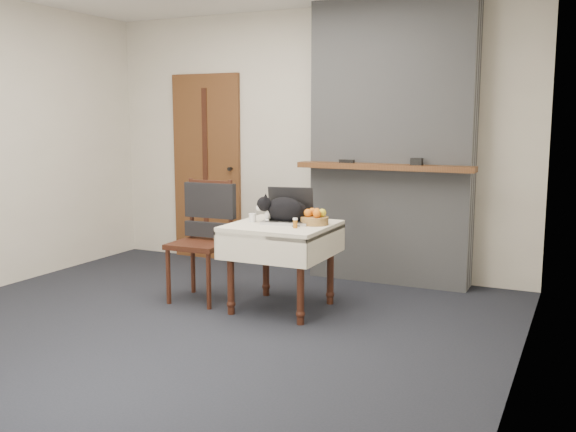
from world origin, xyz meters
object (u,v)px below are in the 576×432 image
cat (286,210)px  pill_bottle (295,223)px  fruit_basket (315,218)px  laptop (288,214)px  cream_jar (253,218)px  side_table (282,238)px  chair (206,223)px  door (207,168)px

cat → pill_bottle: cat is taller
pill_bottle → fruit_basket: bearing=72.4°
laptop → cream_jar: bearing=-167.6°
fruit_basket → cream_jar: bearing=-168.9°
fruit_basket → side_table: bearing=-162.6°
fruit_basket → cat: bearing=-171.9°
cream_jar → side_table: bearing=4.6°
chair → pill_bottle: bearing=-12.5°
side_table → pill_bottle: bearing=-37.6°
pill_bottle → fruit_basket: size_ratio=0.35×
side_table → pill_bottle: 0.28m
laptop → chair: 0.76m
side_table → fruit_basket: 0.31m
cat → cream_jar: cat is taller
side_table → fruit_basket: fruit_basket is taller
door → side_table: size_ratio=2.56×
fruit_basket → chair: chair is taller
cat → fruit_basket: bearing=-15.3°
door → cream_jar: door is taller
side_table → cat: (0.01, 0.04, 0.21)m
door → chair: door is taller
cat → fruit_basket: cat is taller
cream_jar → fruit_basket: 0.51m
cat → fruit_basket: (0.24, 0.03, -0.05)m
laptop → fruit_basket: size_ratio=1.95×
side_table → chair: (-0.73, 0.03, 0.06)m
door → pill_bottle: 2.36m
door → cat: bearing=-40.1°
door → chair: 1.65m
laptop → pill_bottle: (0.17, -0.24, -0.03)m
side_table → laptop: laptop is taller
cat → chair: bearing=157.9°
door → cream_jar: size_ratio=29.01×
door → side_table: bearing=-41.3°
door → fruit_basket: bearing=-35.6°
door → cat: 2.10m
cream_jar → pill_bottle: bearing=-15.4°
cream_jar → fruit_basket: (0.50, 0.10, 0.02)m
cat → pill_bottle: bearing=-70.8°
side_table → cream_jar: cream_jar is taller
cream_jar → door: bearing=133.3°
cream_jar → fruit_basket: size_ratio=0.31×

